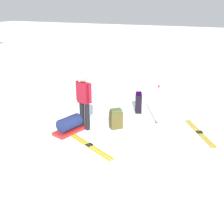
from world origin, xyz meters
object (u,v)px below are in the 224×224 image
skier_standing (84,99)px  ski_poles_planted_near (158,103)px  backpack_large_dark (116,119)px  backpack_bright (139,103)px  gear_sled (70,125)px  ski_pair_far (89,145)px  ski_pair_near (199,133)px

skier_standing → ski_poles_planted_near: skier_standing is taller
backpack_large_dark → ski_poles_planted_near: (0.82, -1.06, 0.40)m
backpack_bright → ski_poles_planted_near: size_ratio=0.58×
backpack_large_dark → ski_poles_planted_near: 1.40m
skier_standing → backpack_bright: size_ratio=2.36×
skier_standing → gear_sled: size_ratio=1.56×
skier_standing → ski_pair_far: skier_standing is taller
ski_pair_far → ski_poles_planted_near: ski_poles_planted_near is taller
ski_pair_near → ski_pair_far: 3.28m
ski_poles_planted_near → gear_sled: size_ratio=1.15×
ski_pair_near → skier_standing: bearing=108.4°
ski_pair_far → backpack_large_dark: (1.33, -0.22, 0.29)m
ski_pair_near → backpack_bright: 2.37m
backpack_large_dark → ski_poles_planted_near: bearing=-52.1°
skier_standing → ski_pair_near: skier_standing is taller
backpack_bright → gear_sled: (-2.30, 1.37, -0.13)m
skier_standing → gear_sled: 0.87m
ski_pair_near → backpack_bright: bearing=68.5°
backpack_bright → gear_sled: size_ratio=0.66×
backpack_large_dark → backpack_bright: 1.52m
ski_pair_far → ski_poles_planted_near: bearing=-30.6°
ski_pair_near → backpack_bright: backpack_bright is taller
skier_standing → gear_sled: skier_standing is taller
skier_standing → backpack_large_dark: skier_standing is taller
ski_pair_near → backpack_large_dark: (-0.65, 2.40, 0.29)m
backpack_large_dark → gear_sled: 1.40m
skier_standing → ski_pair_far: size_ratio=0.96×
ski_poles_planted_near → skier_standing: bearing=123.4°
skier_standing → ski_poles_planted_near: bearing=-56.6°
ski_poles_planted_near → ski_pair_far: bearing=149.4°
ski_pair_far → ski_pair_near: bearing=-52.9°
ski_pair_far → backpack_bright: 2.89m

